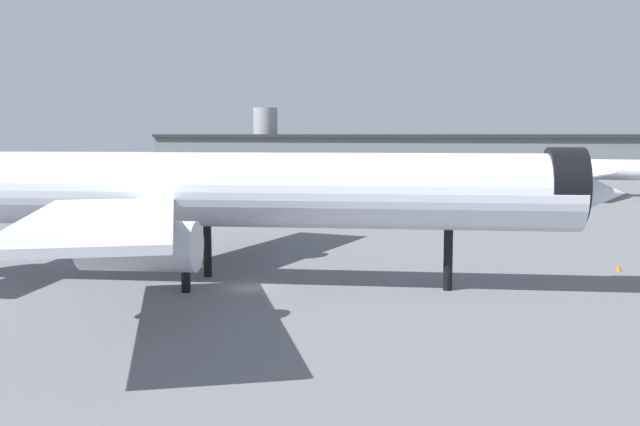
{
  "coord_description": "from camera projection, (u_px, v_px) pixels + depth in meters",
  "views": [
    {
      "loc": [
        18.93,
        -59.45,
        13.3
      ],
      "look_at": [
        5.73,
        1.6,
        6.51
      ],
      "focal_mm": 40.84,
      "sensor_mm": 36.0,
      "label": 1
    }
  ],
  "objects": [
    {
      "name": "airliner_near_gate",
      "position": [
        224.0,
        191.0,
        63.62
      ],
      "size": [
        67.58,
        61.39,
        18.87
      ],
      "rotation": [
        0.0,
        0.0,
        0.09
      ],
      "color": "silver",
      "rests_on": "ground"
    },
    {
      "name": "ground",
      "position": [
        252.0,
        288.0,
        63.18
      ],
      "size": [
        900.0,
        900.0,
        0.0
      ],
      "primitive_type": "plane",
      "color": "slate"
    },
    {
      "name": "airliner_far_taxiway",
      "position": [
        573.0,
        170.0,
        158.33
      ],
      "size": [
        46.48,
        42.19,
        12.71
      ],
      "rotation": [
        0.0,
        0.0,
        3.03
      ],
      "color": "silver",
      "rests_on": "ground"
    },
    {
      "name": "terminal_building",
      "position": [
        478.0,
        151.0,
        273.0
      ],
      "size": [
        261.3,
        46.32,
        23.89
      ],
      "rotation": [
        0.0,
        0.0,
        -0.06
      ],
      "color": "slate",
      "rests_on": "ground"
    },
    {
      "name": "traffic_cone_near_nose",
      "position": [
        619.0,
        267.0,
        70.91
      ],
      "size": [
        0.55,
        0.55,
        0.69
      ],
      "primitive_type": "cone",
      "color": "#F2600C",
      "rests_on": "ground"
    }
  ]
}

